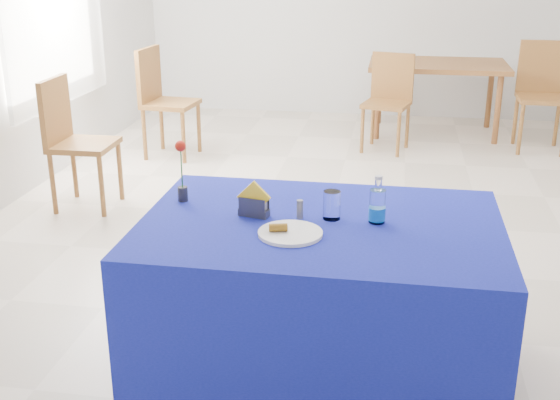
# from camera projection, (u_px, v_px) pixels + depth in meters

# --- Properties ---
(floor) EXTENTS (7.00, 7.00, 0.00)m
(floor) POSITION_uv_depth(u_px,v_px,m) (328.00, 219.00, 5.19)
(floor) COLOR beige
(floor) RESTS_ON ground
(plate) EXTENTS (0.28, 0.28, 0.01)m
(plate) POSITION_uv_depth(u_px,v_px,m) (290.00, 233.00, 2.96)
(plate) COLOR white
(plate) RESTS_ON blue_table
(drinking_glass) EXTENTS (0.08, 0.08, 0.13)m
(drinking_glass) POSITION_uv_depth(u_px,v_px,m) (332.00, 205.00, 3.12)
(drinking_glass) COLOR white
(drinking_glass) RESTS_ON blue_table
(salt_shaker) EXTENTS (0.03, 0.03, 0.08)m
(salt_shaker) POSITION_uv_depth(u_px,v_px,m) (264.00, 207.00, 3.16)
(salt_shaker) COLOR gray
(salt_shaker) RESTS_ON blue_table
(pepper_shaker) EXTENTS (0.03, 0.03, 0.08)m
(pepper_shaker) POSITION_uv_depth(u_px,v_px,m) (300.00, 209.00, 3.13)
(pepper_shaker) COLOR #5D5D62
(pepper_shaker) RESTS_ON blue_table
(blue_table) EXTENTS (1.60, 1.10, 0.76)m
(blue_table) POSITION_uv_depth(u_px,v_px,m) (319.00, 298.00, 3.23)
(blue_table) COLOR #0F1A90
(blue_table) RESTS_ON floor
(water_bottle) EXTENTS (0.07, 0.07, 0.21)m
(water_bottle) POSITION_uv_depth(u_px,v_px,m) (377.00, 207.00, 3.08)
(water_bottle) COLOR white
(water_bottle) RESTS_ON blue_table
(napkin_holder) EXTENTS (0.15, 0.08, 0.17)m
(napkin_holder) POSITION_uv_depth(u_px,v_px,m) (254.00, 206.00, 3.16)
(napkin_holder) COLOR #37373C
(napkin_holder) RESTS_ON blue_table
(rose_vase) EXTENTS (0.05, 0.05, 0.30)m
(rose_vase) POSITION_uv_depth(u_px,v_px,m) (182.00, 172.00, 3.31)
(rose_vase) COLOR #232227
(rose_vase) RESTS_ON blue_table
(oak_table) EXTENTS (1.42, 0.92, 0.76)m
(oak_table) POSITION_uv_depth(u_px,v_px,m) (438.00, 70.00, 7.35)
(oak_table) COLOR #905B2A
(oak_table) RESTS_ON floor
(chair_bg_left) EXTENTS (0.50, 0.50, 0.93)m
(chair_bg_left) POSITION_uv_depth(u_px,v_px,m) (389.00, 95.00, 6.83)
(chair_bg_left) COLOR olive
(chair_bg_left) RESTS_ON floor
(chair_bg_right) EXTENTS (0.48, 0.48, 1.04)m
(chair_bg_right) POSITION_uv_depth(u_px,v_px,m) (542.00, 88.00, 6.83)
(chair_bg_right) COLOR olive
(chair_bg_right) RESTS_ON floor
(chair_win_a) EXTENTS (0.45, 0.45, 1.00)m
(chair_win_a) POSITION_uv_depth(u_px,v_px,m) (72.00, 134.00, 5.27)
(chair_win_a) COLOR olive
(chair_win_a) RESTS_ON floor
(chair_win_b) EXTENTS (0.50, 0.50, 1.02)m
(chair_win_b) POSITION_uv_depth(u_px,v_px,m) (161.00, 94.00, 6.58)
(chair_win_b) COLOR olive
(chair_win_b) RESTS_ON floor
(banana_pieces) EXTENTS (0.08, 0.05, 0.03)m
(banana_pieces) POSITION_uv_depth(u_px,v_px,m) (278.00, 227.00, 2.96)
(banana_pieces) COLOR #C38A1B
(banana_pieces) RESTS_ON plate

